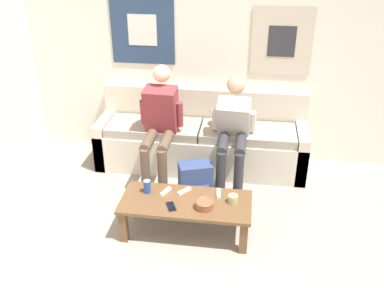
{
  "coord_description": "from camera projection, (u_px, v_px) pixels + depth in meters",
  "views": [
    {
      "loc": [
        0.39,
        -2.35,
        2.55
      ],
      "look_at": [
        -0.13,
        1.23,
        0.68
      ],
      "focal_mm": 40.0,
      "sensor_mm": 36.0,
      "label": 1
    }
  ],
  "objects": [
    {
      "name": "game_controller_near_right",
      "position": [
        184.0,
        191.0,
        3.95
      ],
      "size": [
        0.12,
        0.13,
        0.03
      ],
      "color": "white",
      "rests_on": "coffee_table"
    },
    {
      "name": "game_controller_near_left",
      "position": [
        166.0,
        191.0,
        3.94
      ],
      "size": [
        0.09,
        0.15,
        0.03
      ],
      "color": "white",
      "rests_on": "coffee_table"
    },
    {
      "name": "wall_back",
      "position": [
        218.0,
        51.0,
        4.8
      ],
      "size": [
        10.0,
        0.07,
        2.55
      ],
      "color": "silver",
      "rests_on": "ground_plane"
    },
    {
      "name": "cell_phone",
      "position": [
        171.0,
        206.0,
        3.74
      ],
      "size": [
        0.12,
        0.15,
        0.01
      ],
      "color": "black",
      "rests_on": "coffee_table"
    },
    {
      "name": "person_seated_adult",
      "position": [
        160.0,
        122.0,
        4.51
      ],
      "size": [
        0.47,
        0.82,
        1.26
      ],
      "color": "brown",
      "rests_on": "ground_plane"
    },
    {
      "name": "person_seated_teen",
      "position": [
        233.0,
        129.0,
        4.47
      ],
      "size": [
        0.47,
        0.88,
        1.14
      ],
      "color": "#2D2D33",
      "rests_on": "ground_plane"
    },
    {
      "name": "drink_can_blue",
      "position": [
        147.0,
        186.0,
        3.92
      ],
      "size": [
        0.07,
        0.07,
        0.12
      ],
      "color": "#28479E",
      "rests_on": "coffee_table"
    },
    {
      "name": "pillar_candle",
      "position": [
        233.0,
        199.0,
        3.79
      ],
      "size": [
        0.09,
        0.09,
        0.09
      ],
      "color": "tan",
      "rests_on": "coffee_table"
    },
    {
      "name": "game_controller_far_center",
      "position": [
        219.0,
        193.0,
        3.91
      ],
      "size": [
        0.05,
        0.15,
        0.03
      ],
      "color": "white",
      "rests_on": "coffee_table"
    },
    {
      "name": "backpack",
      "position": [
        196.0,
        182.0,
        4.4
      ],
      "size": [
        0.38,
        0.31,
        0.39
      ],
      "color": "navy",
      "rests_on": "ground_plane"
    },
    {
      "name": "coffee_table",
      "position": [
        186.0,
        206.0,
        3.85
      ],
      "size": [
        1.17,
        0.51,
        0.34
      ],
      "color": "brown",
      "rests_on": "ground_plane"
    },
    {
      "name": "couch",
      "position": [
        201.0,
        141.0,
        4.96
      ],
      "size": [
        2.37,
        0.67,
        0.86
      ],
      "color": "beige",
      "rests_on": "ground_plane"
    },
    {
      "name": "ceramic_bowl",
      "position": [
        205.0,
        204.0,
        3.71
      ],
      "size": [
        0.16,
        0.16,
        0.07
      ],
      "color": "brown",
      "rests_on": "coffee_table"
    }
  ]
}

